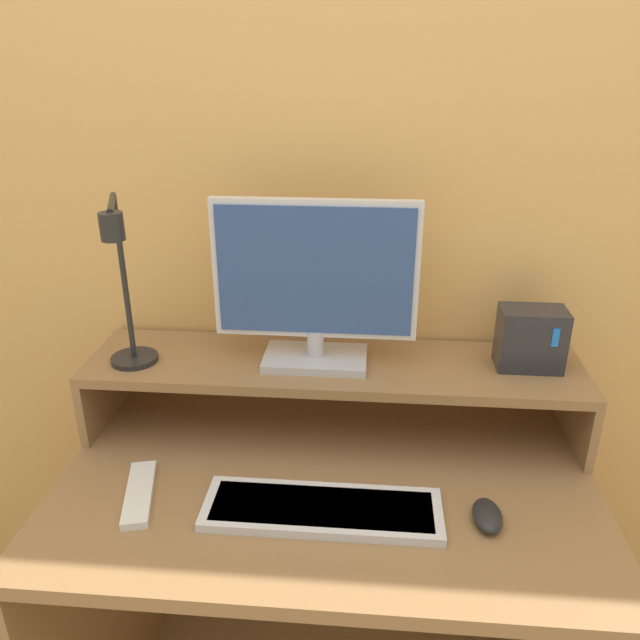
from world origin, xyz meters
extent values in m
cube|color=#E5AD60|center=(0.00, 0.68, 1.25)|extent=(6.00, 0.05, 2.50)
cube|color=olive|center=(0.00, 0.32, 0.76)|extent=(1.08, 0.64, 0.03)
cube|color=olive|center=(-0.53, 0.32, 0.37)|extent=(0.03, 0.64, 0.75)
cube|color=olive|center=(-0.53, 0.51, 0.85)|extent=(0.02, 0.26, 0.15)
cube|color=olive|center=(0.53, 0.51, 0.85)|extent=(0.02, 0.26, 0.15)
cube|color=olive|center=(0.00, 0.51, 0.93)|extent=(1.08, 0.26, 0.02)
cube|color=#BCBCC1|center=(-0.04, 0.51, 0.95)|extent=(0.22, 0.13, 0.02)
cylinder|color=#BCBCC1|center=(-0.04, 0.51, 0.99)|extent=(0.04, 0.04, 0.06)
cube|color=silver|center=(-0.04, 0.51, 1.16)|extent=(0.43, 0.02, 0.29)
cube|color=#2D4C8C|center=(-0.04, 0.50, 1.16)|extent=(0.40, 0.01, 0.27)
cylinder|color=black|center=(-0.43, 0.48, 0.95)|extent=(0.10, 0.10, 0.01)
cylinder|color=black|center=(-0.43, 0.48, 1.13)|extent=(0.01, 0.01, 0.35)
cylinder|color=black|center=(-0.41, 0.41, 1.31)|extent=(0.06, 0.15, 0.01)
cylinder|color=black|center=(-0.38, 0.34, 1.29)|extent=(0.04, 0.04, 0.05)
cube|color=#28282D|center=(0.42, 0.53, 1.01)|extent=(0.14, 0.08, 0.13)
cube|color=#1972F2|center=(0.45, 0.48, 1.03)|extent=(0.01, 0.00, 0.04)
cube|color=silver|center=(0.00, 0.22, 0.78)|extent=(0.45, 0.14, 0.02)
cube|color=#AFAFB3|center=(0.00, 0.22, 0.79)|extent=(0.41, 0.11, 0.01)
ellipsoid|color=black|center=(0.30, 0.22, 0.79)|extent=(0.05, 0.09, 0.03)
cube|color=white|center=(-0.36, 0.24, 0.78)|extent=(0.09, 0.19, 0.02)
camera|label=1|loc=(0.08, -0.70, 1.57)|focal=35.00mm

